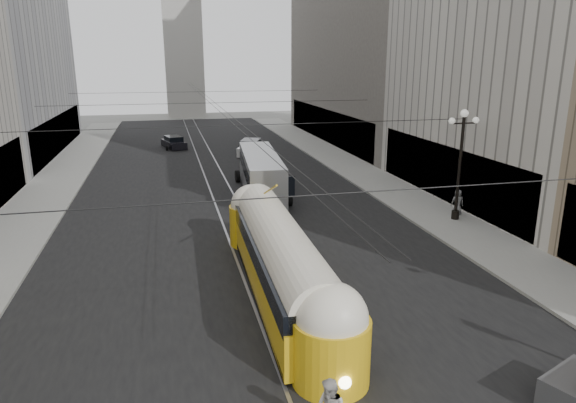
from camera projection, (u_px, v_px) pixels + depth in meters
road at (215, 179)px, 40.93m from camera, size 20.00×85.00×0.02m
sidewalk_left at (62, 176)px, 41.49m from camera, size 4.00×72.00×0.15m
sidewalk_right at (343, 162)px, 46.89m from camera, size 4.00×72.00×0.15m
rail_left at (206, 179)px, 40.77m from camera, size 0.12×85.00×0.04m
rail_right at (225, 178)px, 41.10m from camera, size 0.12×85.00×0.04m
distant_tower at (182, 21)px, 81.40m from camera, size 6.00×6.00×31.36m
lamppost_right_mid at (460, 159)px, 29.18m from camera, size 1.86×0.44×6.37m
catenary at (215, 105)px, 38.44m from camera, size 25.00×72.00×0.23m
streetcar at (281, 258)px, 20.44m from camera, size 2.58×14.63×3.18m
city_bus at (261, 172)px, 36.11m from camera, size 3.29×11.25×2.82m
sedan_white_far at (251, 148)px, 51.13m from camera, size 3.41×5.09×1.49m
sedan_dark_far at (174, 143)px, 54.70m from camera, size 2.71×4.40×1.29m
pedestrian_sidewalk_right at (458, 202)px, 30.82m from camera, size 0.83×0.61×1.53m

